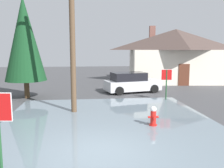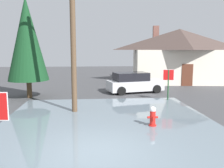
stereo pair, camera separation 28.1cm
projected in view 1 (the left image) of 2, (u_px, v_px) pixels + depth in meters
ground_plane at (99, 154)px, 7.86m from camera, size 80.00×80.00×0.10m
flood_puddle at (110, 126)px, 10.52m from camera, size 9.68×11.31×0.06m
fire_hydrant at (153, 117)px, 10.42m from camera, size 0.46×0.39×0.91m
utility_pole at (72, 16)px, 12.11m from camera, size 1.60×0.28×9.60m
stop_sign_far at (167, 79)px, 15.68m from camera, size 0.70×0.11×2.04m
house at (175, 54)px, 25.30m from camera, size 10.53×8.27×5.81m
parked_car at (131, 83)px, 18.87m from camera, size 4.51×2.74×1.56m
pine_tree_mid_left at (24, 39)px, 16.08m from camera, size 2.72×2.72×6.80m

